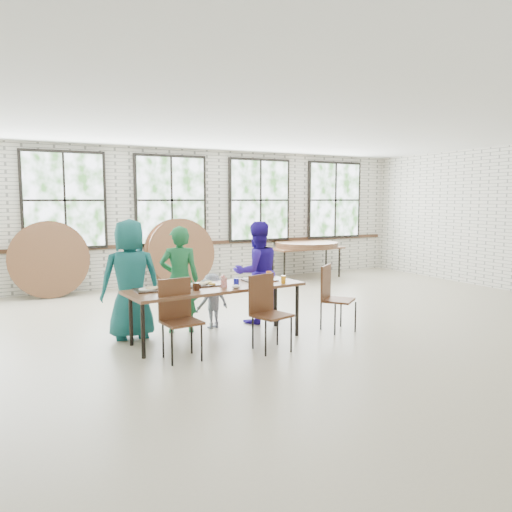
{
  "coord_description": "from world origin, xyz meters",
  "views": [
    {
      "loc": [
        -3.42,
        -6.18,
        1.89
      ],
      "look_at": [
        0.0,
        0.4,
        1.05
      ],
      "focal_mm": 35.0,
      "sensor_mm": 36.0,
      "label": 1
    }
  ],
  "objects_px": {
    "dining_table": "(217,290)",
    "chair_near_left": "(178,312)",
    "chair_near_right": "(266,306)",
    "storage_table": "(306,250)"
  },
  "relations": [
    {
      "from": "chair_near_right",
      "to": "storage_table",
      "type": "bearing_deg",
      "value": 36.0
    },
    {
      "from": "chair_near_left",
      "to": "chair_near_right",
      "type": "height_order",
      "value": "same"
    },
    {
      "from": "dining_table",
      "to": "storage_table",
      "type": "xyz_separation_m",
      "value": [
        4.05,
        4.0,
        -0.0
      ]
    },
    {
      "from": "storage_table",
      "to": "chair_near_right",
      "type": "bearing_deg",
      "value": -130.76
    },
    {
      "from": "chair_near_left",
      "to": "storage_table",
      "type": "relative_size",
      "value": 0.52
    },
    {
      "from": "chair_near_left",
      "to": "storage_table",
      "type": "distance_m",
      "value": 6.51
    },
    {
      "from": "chair_near_right",
      "to": "chair_near_left",
      "type": "bearing_deg",
      "value": 154.54
    },
    {
      "from": "dining_table",
      "to": "chair_near_right",
      "type": "height_order",
      "value": "chair_near_right"
    },
    {
      "from": "dining_table",
      "to": "chair_near_left",
      "type": "height_order",
      "value": "chair_near_left"
    },
    {
      "from": "dining_table",
      "to": "storage_table",
      "type": "relative_size",
      "value": 1.35
    }
  ]
}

